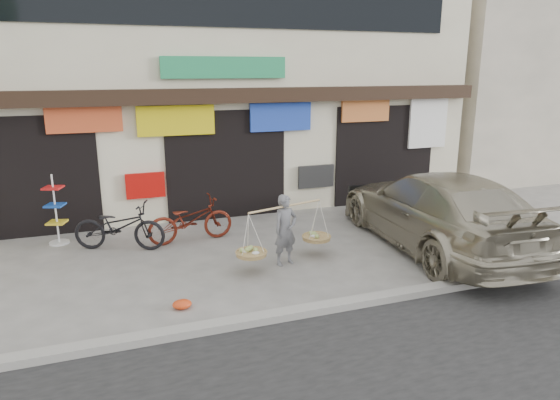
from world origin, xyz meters
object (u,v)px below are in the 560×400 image
object	(u,v)px
bike_0	(119,226)
bike_2	(190,220)
suv	(437,210)
display_rack	(56,216)
street_vendor	(285,233)

from	to	relation	value
bike_0	bike_2	distance (m)	1.48
suv	display_rack	distance (m)	8.09
street_vendor	display_rack	size ratio (longest dim) A/B	1.34
display_rack	bike_2	bearing A→B (deg)	-16.82
bike_0	suv	size ratio (longest dim) A/B	0.33
suv	display_rack	bearing A→B (deg)	-16.84
bike_0	bike_2	world-z (taller)	bike_0
street_vendor	suv	bearing A→B (deg)	-17.64
bike_2	suv	bearing A→B (deg)	-118.93
bike_2	display_rack	xyz separation A→B (m)	(-2.72, 0.82, 0.13)
bike_0	display_rack	xyz separation A→B (m)	(-1.25, 0.83, 0.11)
bike_0	suv	distance (m)	6.64
bike_0	street_vendor	bearing A→B (deg)	-100.40
bike_0	display_rack	size ratio (longest dim) A/B	1.25
street_vendor	bike_2	xyz separation A→B (m)	(-1.49, 1.93, -0.13)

